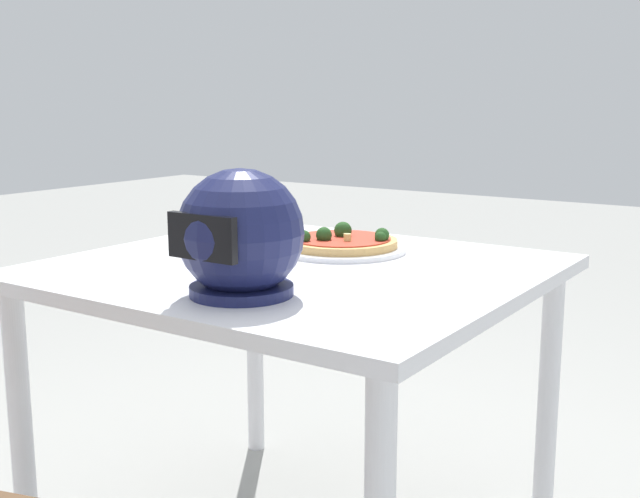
{
  "coord_description": "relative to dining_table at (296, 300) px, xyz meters",
  "views": [
    {
      "loc": [
        -1.01,
        1.41,
        1.07
      ],
      "look_at": [
        -0.0,
        -0.09,
        0.73
      ],
      "focal_mm": 44.68,
      "sensor_mm": 36.0,
      "label": 1
    }
  ],
  "objects": [
    {
      "name": "dining_table",
      "position": [
        0.0,
        0.0,
        0.0
      ],
      "size": [
        1.03,
        0.94,
        0.71
      ],
      "color": "white",
      "rests_on": "ground"
    },
    {
      "name": "pizza_plate",
      "position": [
        -0.0,
        -0.19,
        0.09
      ],
      "size": [
        0.31,
        0.31,
        0.01
      ],
      "primitive_type": "cylinder",
      "color": "white",
      "rests_on": "dining_table"
    },
    {
      "name": "pizza",
      "position": [
        -0.0,
        -0.19,
        0.11
      ],
      "size": [
        0.27,
        0.27,
        0.06
      ],
      "color": "tan",
      "rests_on": "pizza_plate"
    },
    {
      "name": "motorcycle_helmet",
      "position": [
        -0.08,
        0.29,
        0.2
      ],
      "size": [
        0.24,
        0.24,
        0.24
      ],
      "color": "#191E4C",
      "rests_on": "dining_table"
    }
  ]
}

